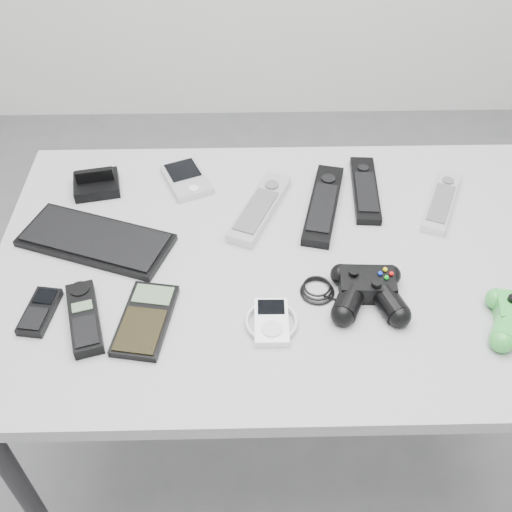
{
  "coord_description": "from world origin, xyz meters",
  "views": [
    {
      "loc": [
        -0.01,
        -0.84,
        1.58
      ],
      "look_at": [
        0.01,
        -0.04,
        0.78
      ],
      "focal_mm": 42.0,
      "sensor_mm": 36.0,
      "label": 1
    }
  ],
  "objects_px": {
    "pda_keyboard": "(96,240)",
    "calculator": "(145,319)",
    "remote_silver_a": "(260,207)",
    "desk": "(287,279)",
    "cordless_handset": "(84,318)",
    "mp3_player": "(271,321)",
    "remote_black_b": "(365,189)",
    "remote_black_a": "(323,204)",
    "mobile_phone": "(40,311)",
    "remote_silver_b": "(442,200)",
    "pda": "(187,179)",
    "controller_black": "(368,289)"
  },
  "relations": [
    {
      "from": "pda_keyboard",
      "to": "calculator",
      "type": "xyz_separation_m",
      "value": [
        0.12,
        -0.2,
        -0.0
      ]
    },
    {
      "from": "remote_silver_a",
      "to": "desk",
      "type": "bearing_deg",
      "value": -45.26
    },
    {
      "from": "desk",
      "to": "pda_keyboard",
      "type": "xyz_separation_m",
      "value": [
        -0.38,
        0.04,
        0.08
      ]
    },
    {
      "from": "cordless_handset",
      "to": "mp3_player",
      "type": "distance_m",
      "value": 0.33
    },
    {
      "from": "remote_black_b",
      "to": "mp3_player",
      "type": "distance_m",
      "value": 0.42
    },
    {
      "from": "remote_black_a",
      "to": "remote_black_b",
      "type": "relative_size",
      "value": 1.15
    },
    {
      "from": "mobile_phone",
      "to": "remote_silver_b",
      "type": "bearing_deg",
      "value": 28.76
    },
    {
      "from": "pda_keyboard",
      "to": "remote_black_a",
      "type": "relative_size",
      "value": 1.2
    },
    {
      "from": "remote_silver_a",
      "to": "mobile_phone",
      "type": "bearing_deg",
      "value": -122.13
    },
    {
      "from": "pda_keyboard",
      "to": "remote_black_a",
      "type": "bearing_deg",
      "value": 32.18
    },
    {
      "from": "mp3_player",
      "to": "cordless_handset",
      "type": "bearing_deg",
      "value": 178.58
    },
    {
      "from": "remote_silver_b",
      "to": "remote_black_a",
      "type": "bearing_deg",
      "value": -154.21
    },
    {
      "from": "desk",
      "to": "remote_black_b",
      "type": "height_order",
      "value": "remote_black_b"
    },
    {
      "from": "pda_keyboard",
      "to": "pda",
      "type": "relative_size",
      "value": 2.33
    },
    {
      "from": "pda_keyboard",
      "to": "mobile_phone",
      "type": "xyz_separation_m",
      "value": [
        -0.07,
        -0.18,
        -0.0
      ]
    },
    {
      "from": "pda",
      "to": "mobile_phone",
      "type": "distance_m",
      "value": 0.44
    },
    {
      "from": "desk",
      "to": "pda",
      "type": "relative_size",
      "value": 8.94
    },
    {
      "from": "calculator",
      "to": "mp3_player",
      "type": "distance_m",
      "value": 0.22
    },
    {
      "from": "pda_keyboard",
      "to": "remote_silver_a",
      "type": "distance_m",
      "value": 0.34
    },
    {
      "from": "desk",
      "to": "controller_black",
      "type": "xyz_separation_m",
      "value": [
        0.14,
        -0.11,
        0.09
      ]
    },
    {
      "from": "remote_black_b",
      "to": "controller_black",
      "type": "relative_size",
      "value": 0.91
    },
    {
      "from": "desk",
      "to": "calculator",
      "type": "bearing_deg",
      "value": -148.48
    },
    {
      "from": "pda",
      "to": "remote_silver_b",
      "type": "xyz_separation_m",
      "value": [
        0.55,
        -0.09,
        0.0
      ]
    },
    {
      "from": "remote_black_a",
      "to": "mobile_phone",
      "type": "height_order",
      "value": "remote_black_a"
    },
    {
      "from": "remote_silver_b",
      "to": "cordless_handset",
      "type": "xyz_separation_m",
      "value": [
        -0.7,
        -0.31,
        0.0
      ]
    },
    {
      "from": "cordless_handset",
      "to": "calculator",
      "type": "relative_size",
      "value": 0.96
    },
    {
      "from": "remote_silver_a",
      "to": "mp3_player",
      "type": "bearing_deg",
      "value": -64.11
    },
    {
      "from": "desk",
      "to": "controller_black",
      "type": "relative_size",
      "value": 4.8
    },
    {
      "from": "remote_black_b",
      "to": "controller_black",
      "type": "distance_m",
      "value": 0.31
    },
    {
      "from": "mobile_phone",
      "to": "mp3_player",
      "type": "bearing_deg",
      "value": 4.27
    },
    {
      "from": "calculator",
      "to": "desk",
      "type": "bearing_deg",
      "value": 41.18
    },
    {
      "from": "desk",
      "to": "pda",
      "type": "bearing_deg",
      "value": 131.77
    },
    {
      "from": "calculator",
      "to": "mp3_player",
      "type": "xyz_separation_m",
      "value": [
        0.22,
        -0.01,
        0.0
      ]
    },
    {
      "from": "remote_black_b",
      "to": "mp3_player",
      "type": "height_order",
      "value": "remote_black_b"
    },
    {
      "from": "remote_silver_a",
      "to": "remote_black_b",
      "type": "bearing_deg",
      "value": 38.06
    },
    {
      "from": "remote_black_a",
      "to": "mobile_phone",
      "type": "relative_size",
      "value": 2.38
    },
    {
      "from": "remote_black_b",
      "to": "mobile_phone",
      "type": "bearing_deg",
      "value": -148.26
    },
    {
      "from": "remote_silver_a",
      "to": "controller_black",
      "type": "xyz_separation_m",
      "value": [
        0.19,
        -0.24,
        0.01
      ]
    },
    {
      "from": "pda",
      "to": "mp3_player",
      "type": "xyz_separation_m",
      "value": [
        0.17,
        -0.4,
        -0.0
      ]
    },
    {
      "from": "remote_silver_a",
      "to": "mp3_player",
      "type": "distance_m",
      "value": 0.3
    },
    {
      "from": "pda_keyboard",
      "to": "desk",
      "type": "bearing_deg",
      "value": 13.62
    },
    {
      "from": "remote_silver_a",
      "to": "remote_black_b",
      "type": "height_order",
      "value": "remote_silver_a"
    },
    {
      "from": "remote_silver_b",
      "to": "mp3_player",
      "type": "bearing_deg",
      "value": -115.76
    },
    {
      "from": "pda",
      "to": "desk",
      "type": "bearing_deg",
      "value": -71.2
    },
    {
      "from": "calculator",
      "to": "mp3_player",
      "type": "height_order",
      "value": "mp3_player"
    },
    {
      "from": "remote_black_b",
      "to": "cordless_handset",
      "type": "distance_m",
      "value": 0.64
    },
    {
      "from": "pda",
      "to": "mobile_phone",
      "type": "relative_size",
      "value": 1.23
    },
    {
      "from": "remote_silver_b",
      "to": "calculator",
      "type": "relative_size",
      "value": 1.27
    },
    {
      "from": "mobile_phone",
      "to": "mp3_player",
      "type": "relative_size",
      "value": 1.05
    },
    {
      "from": "pda_keyboard",
      "to": "remote_black_a",
      "type": "xyz_separation_m",
      "value": [
        0.46,
        0.1,
        0.0
      ]
    }
  ]
}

